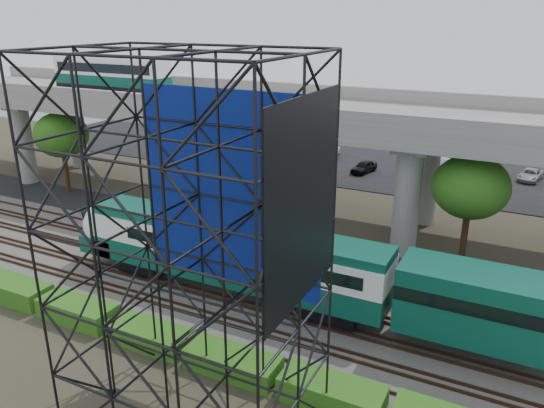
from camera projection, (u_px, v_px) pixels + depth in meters
The scene contains 13 objects.
ground at pixel (183, 301), 31.48m from camera, with size 140.00×140.00×0.00m, color #474233.
ballast_bed at pixel (202, 285), 33.13m from camera, with size 90.00×12.00×0.20m, color slate.
service_road at pixel (265, 238), 40.30m from camera, with size 90.00×5.00×0.08m, color black.
parking_lot at pixel (360, 165), 60.05m from camera, with size 90.00×18.00×0.08m, color black.
harbor_water at pixel (406, 130), 78.56m from camera, with size 140.00×40.00×0.03m, color #40596A.
rail_tracks at pixel (202, 283), 33.07m from camera, with size 90.00×9.52×0.16m.
commuter_train at pixel (263, 259), 30.35m from camera, with size 29.30×3.06×4.30m.
overpass at pixel (280, 118), 42.76m from camera, with size 80.00×12.00×12.40m.
scaffold_tower at pixel (189, 262), 19.49m from camera, with size 9.36×6.36×15.00m.
hedge_strip at pixel (149, 334), 27.25m from camera, with size 34.60×1.80×1.20m.
trees at pixel (247, 145), 45.18m from camera, with size 40.94×16.94×7.69m.
suv at pixel (164, 210), 43.99m from camera, with size 2.37×5.15×1.43m, color black.
parked_cars at pixel (357, 160), 59.38m from camera, with size 37.71×9.47×1.31m.
Camera 1 is at (17.20, -22.34, 16.05)m, focal length 35.00 mm.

